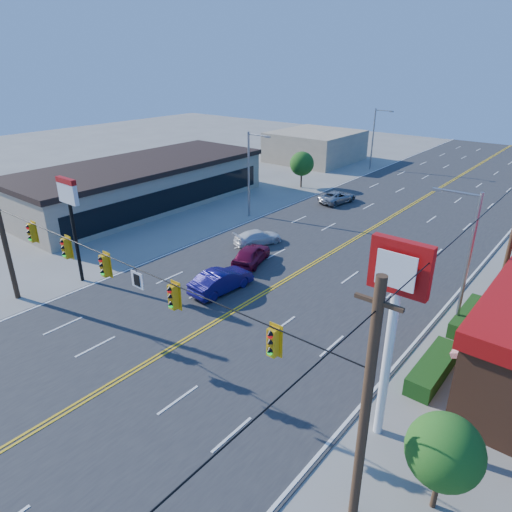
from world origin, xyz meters
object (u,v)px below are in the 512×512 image
Objects in this scene: pizza_hut_sign at (70,209)px; car_magenta at (251,255)px; car_blue at (221,281)px; car_silver at (338,197)px; signal_span at (120,283)px; car_white at (258,238)px; kfc_pylon at (395,303)px.

car_magenta is (7.37, 9.45, -4.45)m from pizza_hut_sign.
car_blue is 22.56m from car_silver.
pizza_hut_sign is 12.79m from car_magenta.
signal_span is 5.43× the size of car_silver.
car_blue is 1.02× the size of car_silver.
pizza_hut_sign reaches higher than car_white.
car_magenta reaches higher than car_white.
car_blue is (8.63, 4.87, -4.43)m from pizza_hut_sign.
pizza_hut_sign is at bearing 90.35° from car_silver.
car_magenta is (-14.63, 9.45, -5.32)m from kfc_pylon.
kfc_pylon reaches higher than car_magenta.
kfc_pylon is 21.71m from car_white.
signal_span is at bearing -160.22° from kfc_pylon.
car_blue is 8.57m from car_white.
kfc_pylon is at bearing 163.95° from car_blue.
kfc_pylon is 22.02m from pizza_hut_sign.
kfc_pylon reaches higher than car_white.
car_magenta is at bearing 52.02° from pizza_hut_sign.
car_white is at bearing -75.02° from car_magenta.
signal_span is 18.19m from car_white.
car_white is at bearing 142.55° from kfc_pylon.
pizza_hut_sign is (-10.88, 4.00, 0.30)m from signal_span.
kfc_pylon is 32.64m from car_silver.
signal_span is 14.50m from car_magenta.
signal_span is 10.04m from car_blue.
signal_span is 11.60m from pizza_hut_sign.
pizza_hut_sign is at bearing 89.89° from car_white.
signal_span is at bearing 108.21° from car_blue.
kfc_pylon is 1.99× the size of car_magenta.
pizza_hut_sign reaches higher than car_blue.
kfc_pylon is (11.12, 4.00, 1.16)m from signal_span.
kfc_pylon is 1.85× the size of car_blue.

